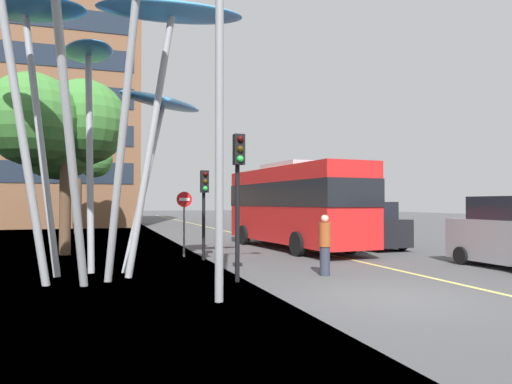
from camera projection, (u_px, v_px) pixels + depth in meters
The scene contains 14 objects.
ground at pixel (369, 301), 10.33m from camera, with size 120.00×240.00×0.10m.
red_bus at pixel (294, 202), 21.58m from camera, with size 3.30×9.94×3.87m.
leaf_sculpture at pixel (91, 32), 13.07m from camera, with size 8.73×9.65×8.35m.
traffic_light_kerb_near at pixel (238, 175), 12.56m from camera, with size 0.28×0.42×3.88m.
traffic_light_kerb_far at pixel (204, 195), 17.35m from camera, with size 0.28×0.42×3.25m.
car_parked_far at pixel (369, 226), 21.99m from camera, with size 1.91×4.34×2.12m.
car_side_street at pixel (327, 221), 27.59m from camera, with size 2.05×3.90×2.22m.
car_far_side at pixel (281, 218), 33.74m from camera, with size 1.96×3.88×2.20m.
street_lamp at pixel (233, 38), 10.25m from camera, with size 1.58×0.44×9.02m.
tree_pavement_near at pixel (60, 125), 19.67m from camera, with size 5.42×5.27×7.25m.
tree_pavement_far at pixel (75, 142), 32.29m from camera, with size 4.70×3.83×8.05m.
pedestrian at pixel (325, 245), 13.67m from camera, with size 0.34×0.34×1.74m.
no_entry_sign at pixel (184, 213), 18.53m from camera, with size 0.60×0.12×2.51m.
backdrop_building at pixel (20, 85), 42.07m from camera, with size 20.09×10.42×24.89m.
Camera 1 is at (-6.17, -9.13, 2.08)m, focal length 33.61 mm.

